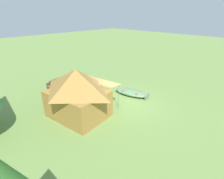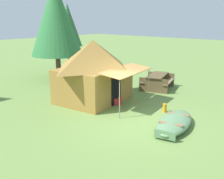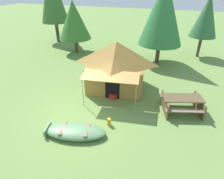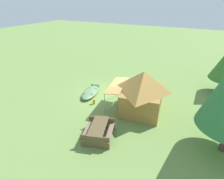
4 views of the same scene
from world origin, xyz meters
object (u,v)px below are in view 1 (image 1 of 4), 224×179
object	(u,v)px
cooler_box	(91,105)
beached_rowboat	(132,92)
canvas_cabin_tent	(77,93)
picnic_table	(62,85)
fuel_can	(111,92)

from	to	relation	value
cooler_box	beached_rowboat	bearing A→B (deg)	-101.34
canvas_cabin_tent	cooler_box	xyz separation A→B (m)	(0.26, -1.06, -1.29)
beached_rowboat	canvas_cabin_tent	world-z (taller)	canvas_cabin_tent
canvas_cabin_tent	picnic_table	xyz separation A→B (m)	(3.71, -1.17, -0.95)
cooler_box	fuel_can	bearing A→B (deg)	-77.85
canvas_cabin_tent	cooler_box	size ratio (longest dim) A/B	7.00
canvas_cabin_tent	picnic_table	bearing A→B (deg)	-17.47
fuel_can	picnic_table	bearing A→B (deg)	35.88
beached_rowboat	cooler_box	distance (m)	3.33
beached_rowboat	picnic_table	size ratio (longest dim) A/B	1.25
beached_rowboat	fuel_can	size ratio (longest dim) A/B	7.69
picnic_table	cooler_box	world-z (taller)	picnic_table
fuel_can	canvas_cabin_tent	bearing A→B (deg)	102.73
canvas_cabin_tent	picnic_table	world-z (taller)	canvas_cabin_tent
picnic_table	fuel_can	bearing A→B (deg)	-144.12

